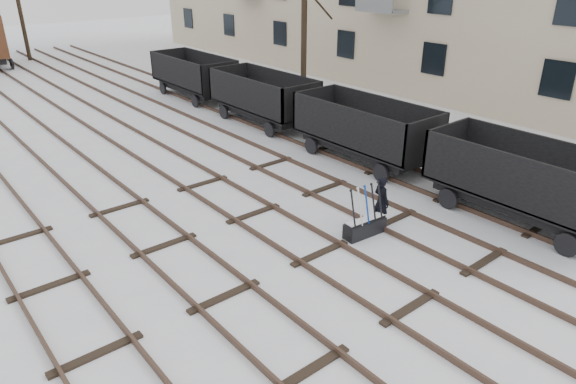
% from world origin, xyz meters
% --- Properties ---
extents(ground, '(120.00, 120.00, 0.00)m').
position_xyz_m(ground, '(0.00, 0.00, 0.00)').
color(ground, white).
rests_on(ground, ground).
extents(tracks, '(13.90, 52.00, 0.16)m').
position_xyz_m(tracks, '(-0.00, 13.67, 0.07)').
color(tracks, black).
rests_on(tracks, ground).
extents(ground_frame, '(1.33, 0.52, 1.49)m').
position_xyz_m(ground_frame, '(1.70, -0.03, 0.28)').
color(ground_frame, black).
rests_on(ground_frame, ground).
extents(worker, '(0.43, 0.60, 1.55)m').
position_xyz_m(worker, '(2.45, 0.07, 0.77)').
color(worker, black).
rests_on(worker, ground).
extents(freight_wagon_a, '(2.28, 5.70, 2.33)m').
position_xyz_m(freight_wagon_a, '(6.00, -2.33, 0.89)').
color(freight_wagon_a, black).
rests_on(freight_wagon_a, ground).
extents(freight_wagon_b, '(2.28, 5.70, 2.33)m').
position_xyz_m(freight_wagon_b, '(6.00, 4.07, 0.89)').
color(freight_wagon_b, black).
rests_on(freight_wagon_b, ground).
extents(freight_wagon_c, '(2.28, 5.70, 2.33)m').
position_xyz_m(freight_wagon_c, '(6.00, 10.47, 0.89)').
color(freight_wagon_c, black).
rests_on(freight_wagon_c, ground).
extents(freight_wagon_d, '(2.28, 5.70, 2.33)m').
position_xyz_m(freight_wagon_d, '(6.00, 16.87, 0.89)').
color(freight_wagon_d, black).
rests_on(freight_wagon_d, ground).
extents(tree_near, '(0.30, 0.30, 7.41)m').
position_xyz_m(tree_near, '(9.72, 11.87, 3.71)').
color(tree_near, black).
rests_on(tree_near, ground).
extents(tree_far_right, '(0.30, 0.30, 8.38)m').
position_xyz_m(tree_far_right, '(2.05, 35.13, 4.19)').
color(tree_far_right, black).
rests_on(tree_far_right, ground).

